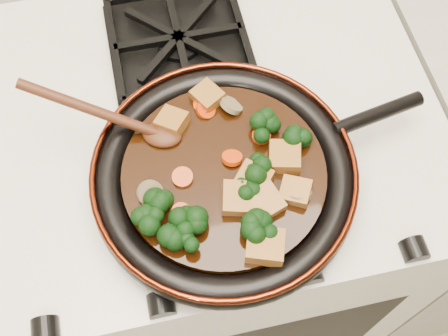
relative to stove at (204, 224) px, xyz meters
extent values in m
cube|color=beige|center=(0.00, 0.00, 0.00)|extent=(0.76, 0.60, 0.90)
cylinder|color=black|center=(0.02, -0.13, 0.48)|extent=(0.34, 0.34, 0.01)
torus|color=black|center=(0.02, -0.13, 0.49)|extent=(0.37, 0.37, 0.04)
torus|color=#4D180B|center=(0.02, -0.13, 0.51)|extent=(0.36, 0.36, 0.01)
cylinder|color=black|center=(0.25, -0.09, 0.51)|extent=(0.14, 0.05, 0.02)
cylinder|color=black|center=(0.02, -0.13, 0.50)|extent=(0.28, 0.28, 0.02)
cube|color=#8D5B20|center=(-0.04, -0.04, 0.52)|extent=(0.05, 0.05, 0.03)
cube|color=#8D5B20|center=(0.10, -0.19, 0.52)|extent=(0.05, 0.05, 0.03)
cube|color=#8D5B20|center=(0.02, -0.01, 0.52)|extent=(0.05, 0.05, 0.02)
cube|color=#8D5B20|center=(0.06, -0.19, 0.52)|extent=(0.05, 0.06, 0.03)
cube|color=#8D5B20|center=(0.05, -0.16, 0.52)|extent=(0.06, 0.06, 0.03)
cube|color=#8D5B20|center=(0.10, -0.13, 0.52)|extent=(0.05, 0.05, 0.03)
cube|color=#8D5B20|center=(0.03, -0.18, 0.52)|extent=(0.06, 0.05, 0.03)
cube|color=#8D5B20|center=(0.04, -0.25, 0.52)|extent=(0.06, 0.06, 0.03)
cylinder|color=#C43105|center=(0.01, -0.02, 0.51)|extent=(0.03, 0.03, 0.01)
cylinder|color=#C43105|center=(0.03, -0.12, 0.51)|extent=(0.03, 0.03, 0.02)
cylinder|color=#C43105|center=(-0.04, -0.13, 0.51)|extent=(0.03, 0.03, 0.01)
cylinder|color=#C43105|center=(-0.05, -0.18, 0.51)|extent=(0.03, 0.03, 0.02)
cylinder|color=#C43105|center=(0.08, -0.09, 0.51)|extent=(0.03, 0.03, 0.01)
cylinder|color=#C43105|center=(0.01, -0.03, 0.51)|extent=(0.03, 0.03, 0.02)
cylinder|color=#786445|center=(0.10, -0.19, 0.52)|extent=(0.04, 0.04, 0.03)
cylinder|color=#786445|center=(-0.09, -0.15, 0.52)|extent=(0.05, 0.04, 0.03)
cylinder|color=#786445|center=(0.05, -0.04, 0.52)|extent=(0.04, 0.04, 0.03)
ellipsoid|color=#3E1C0D|center=(-0.06, -0.06, 0.51)|extent=(0.07, 0.06, 0.02)
cylinder|color=#3E1C0D|center=(-0.14, -0.02, 0.55)|extent=(0.02, 0.02, 0.20)
camera|label=1|loc=(-0.06, -0.47, 1.19)|focal=45.00mm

